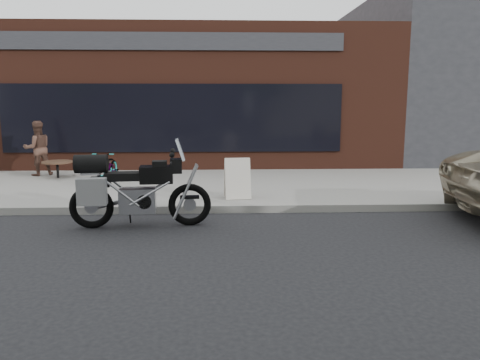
{
  "coord_description": "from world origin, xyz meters",
  "views": [
    {
      "loc": [
        -0.58,
        -5.01,
        2.19
      ],
      "look_at": [
        -0.27,
        2.93,
        0.85
      ],
      "focal_mm": 35.0,
      "sensor_mm": 36.0,
      "label": 1
    }
  ],
  "objects_px": {
    "sandwich_sign": "(237,178)",
    "cafe_patron_left": "(38,148)",
    "bicycle_front": "(108,167)",
    "cafe_table": "(57,163)",
    "motorcycle": "(131,190)"
  },
  "relations": [
    {
      "from": "bicycle_front",
      "to": "cafe_patron_left",
      "type": "relative_size",
      "value": 1.0
    },
    {
      "from": "cafe_patron_left",
      "to": "motorcycle",
      "type": "bearing_deg",
      "value": 92.24
    },
    {
      "from": "motorcycle",
      "to": "cafe_table",
      "type": "xyz_separation_m",
      "value": [
        -2.84,
        4.6,
        -0.1
      ]
    },
    {
      "from": "cafe_patron_left",
      "to": "bicycle_front",
      "type": "bearing_deg",
      "value": 117.1
    },
    {
      "from": "sandwich_sign",
      "to": "cafe_patron_left",
      "type": "bearing_deg",
      "value": 143.29
    },
    {
      "from": "bicycle_front",
      "to": "sandwich_sign",
      "type": "distance_m",
      "value": 3.75
    },
    {
      "from": "bicycle_front",
      "to": "cafe_patron_left",
      "type": "distance_m",
      "value": 2.61
    },
    {
      "from": "sandwich_sign",
      "to": "cafe_table",
      "type": "bearing_deg",
      "value": 143.64
    },
    {
      "from": "motorcycle",
      "to": "bicycle_front",
      "type": "bearing_deg",
      "value": 104.27
    },
    {
      "from": "motorcycle",
      "to": "sandwich_sign",
      "type": "relative_size",
      "value": 2.87
    },
    {
      "from": "bicycle_front",
      "to": "cafe_patron_left",
      "type": "height_order",
      "value": "cafe_patron_left"
    },
    {
      "from": "bicycle_front",
      "to": "cafe_table",
      "type": "xyz_separation_m",
      "value": [
        -1.57,
        0.87,
        0.02
      ]
    },
    {
      "from": "sandwich_sign",
      "to": "cafe_table",
      "type": "relative_size",
      "value": 1.08
    },
    {
      "from": "motorcycle",
      "to": "cafe_patron_left",
      "type": "bearing_deg",
      "value": 120.26
    },
    {
      "from": "cafe_table",
      "to": "cafe_patron_left",
      "type": "bearing_deg",
      "value": 146.29
    }
  ]
}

